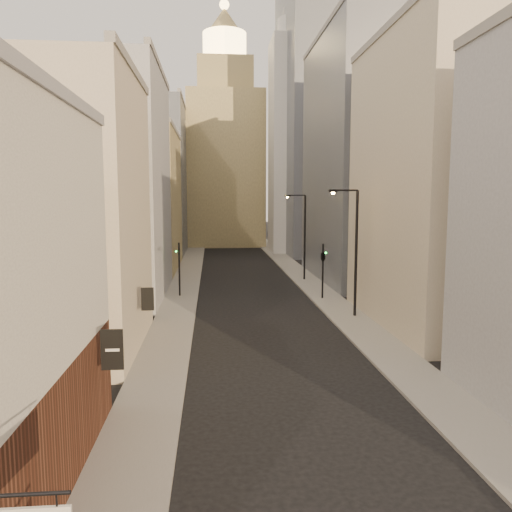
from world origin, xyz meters
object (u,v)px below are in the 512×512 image
Objects in this scene: streetlamp_mid at (353,245)px; traffic_light_left at (179,261)px; clock_tower at (225,151)px; white_tower at (295,138)px; traffic_light_right at (323,256)px; streetlamp_far at (303,232)px.

streetlamp_mid is 1.93× the size of traffic_light_left.
clock_tower is 1.08× the size of white_tower.
streetlamp_mid is 16.37m from traffic_light_left.
streetlamp_mid reaches higher than traffic_light_right.
traffic_light_left is at bearing 127.37° from streetlamp_mid.
traffic_light_right is at bearing -95.77° from white_tower.
traffic_light_right is (7.06, -52.96, -13.73)m from clock_tower.
clock_tower is at bearing -84.33° from traffic_light_right.
streetlamp_far is (-3.89, -28.72, -13.28)m from white_tower.
white_tower is 41.83m from traffic_light_right.
clock_tower is 61.42m from streetlamp_mid.
clock_tower is 8.98× the size of traffic_light_left.
white_tower is 47.64m from streetlamp_mid.
streetlamp_mid is 6.97m from traffic_light_right.
streetlamp_far is (-0.72, 16.98, -0.17)m from streetlamp_mid.
white_tower is at bearing -51.84° from clock_tower.
traffic_light_right is at bearing 77.67° from streetlamp_mid.
white_tower is at bearing 69.45° from streetlamp_far.
white_tower is 8.30× the size of traffic_light_left.
white_tower is 8.30× the size of traffic_light_right.
traffic_light_right is (-0.77, 6.74, -1.60)m from streetlamp_mid.
streetlamp_far is at bearing -80.54° from clock_tower.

